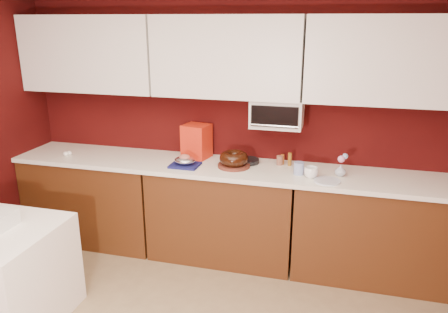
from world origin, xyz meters
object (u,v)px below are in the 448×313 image
coffee_mug (311,171)px  flower_vase (340,170)px  pandoro_box (197,141)px  toaster_oven (277,113)px  bundt_cake (234,158)px  blue_jar (299,168)px  foil_ham_nest (185,160)px

coffee_mug → flower_vase: same height
pandoro_box → flower_vase: bearing=3.7°
toaster_oven → bundt_cake: 0.55m
coffee_mug → pandoro_box: bearing=165.0°
toaster_oven → flower_vase: 0.73m
coffee_mug → blue_jar: 0.12m
toaster_oven → pandoro_box: toaster_oven is taller
toaster_oven → bundt_cake: (-0.35, -0.18, -0.39)m
bundt_cake → pandoro_box: 0.46m
toaster_oven → blue_jar: (0.23, -0.22, -0.42)m
toaster_oven → coffee_mug: toaster_oven is taller
pandoro_box → coffee_mug: (1.10, -0.29, -0.10)m
toaster_oven → blue_jar: toaster_oven is taller
pandoro_box → toaster_oven: bearing=10.4°
foil_ham_nest → coffee_mug: size_ratio=1.72×
foil_ham_nest → toaster_oven: bearing=18.9°
toaster_oven → foil_ham_nest: (-0.78, -0.27, -0.42)m
bundt_cake → foil_ham_nest: bearing=-168.1°
pandoro_box → blue_jar: size_ratio=3.02×
foil_ham_nest → flower_vase: size_ratio=1.72×
bundt_cake → blue_jar: bundt_cake is taller
foil_ham_nest → pandoro_box: (0.02, 0.28, 0.10)m
toaster_oven → pandoro_box: (-0.76, 0.02, -0.32)m
foil_ham_nest → blue_jar: blue_jar is taller
pandoro_box → coffee_mug: bearing=-3.4°
coffee_mug → flower_vase: size_ratio=1.00×
flower_vase → coffee_mug: bearing=-154.9°
bundt_cake → blue_jar: size_ratio=2.45×
bundt_cake → coffee_mug: size_ratio=2.33×
foil_ham_nest → coffee_mug: bearing=-0.6°
toaster_oven → pandoro_box: 0.82m
bundt_cake → flower_vase: 0.92m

